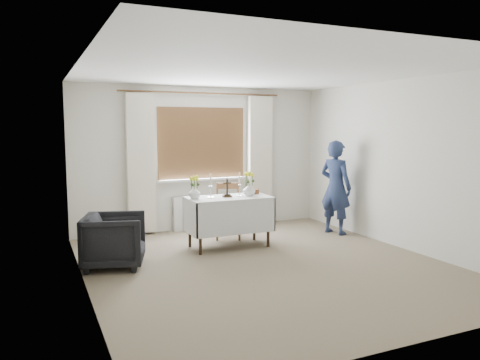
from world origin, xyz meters
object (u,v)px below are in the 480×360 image
object	(u,v)px
armchair	(114,240)
wooden_cross	(227,188)
wooden_chair	(228,211)
flower_vase_left	(195,193)
altar_table	(229,222)
flower_vase_right	(249,189)
person	(336,187)

from	to	relation	value
armchair	wooden_cross	world-z (taller)	wooden_cross
armchair	wooden_chair	bearing A→B (deg)	-49.30
wooden_chair	flower_vase_left	size ratio (longest dim) A/B	5.01
altar_table	wooden_cross	bearing A→B (deg)	163.99
wooden_cross	flower_vase_left	distance (m)	0.50
wooden_chair	armchair	xyz separation A→B (m)	(-1.95, -0.85, -0.10)
armchair	wooden_cross	size ratio (longest dim) A/B	2.74
wooden_cross	flower_vase_right	xyz separation A→B (m)	(0.35, -0.03, -0.04)
armchair	person	xyz separation A→B (m)	(3.73, 0.42, 0.44)
wooden_chair	armchair	bearing A→B (deg)	-134.66
wooden_cross	flower_vase_right	world-z (taller)	wooden_cross
person	flower_vase_left	xyz separation A→B (m)	(-2.52, -0.06, 0.06)
flower_vase_right	flower_vase_left	bearing A→B (deg)	175.79
armchair	flower_vase_left	distance (m)	1.36
altar_table	flower_vase_right	xyz separation A→B (m)	(0.32, -0.02, 0.48)
armchair	wooden_cross	xyz separation A→B (m)	(1.71, 0.33, 0.55)
altar_table	armchair	xyz separation A→B (m)	(-1.74, -0.33, -0.03)
armchair	person	world-z (taller)	person
person	flower_vase_right	size ratio (longest dim) A/B	8.12
person	wooden_cross	distance (m)	2.02
flower_vase_right	wooden_cross	bearing A→B (deg)	174.94
altar_table	wooden_chair	bearing A→B (deg)	68.64
altar_table	person	world-z (taller)	person
altar_table	wooden_cross	size ratio (longest dim) A/B	4.47
wooden_chair	person	size ratio (longest dim) A/B	0.57
armchair	person	bearing A→B (deg)	-66.56
wooden_chair	altar_table	bearing A→B (deg)	-89.71
person	flower_vase_left	size ratio (longest dim) A/B	8.86
person	armchair	bearing A→B (deg)	75.58
wooden_chair	person	bearing A→B (deg)	8.00
person	wooden_chair	bearing A→B (deg)	55.50
wooden_chair	flower_vase_right	size ratio (longest dim) A/B	4.60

